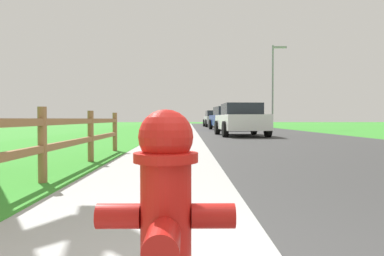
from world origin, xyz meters
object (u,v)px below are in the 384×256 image
(parked_car_blue, at_px, (227,118))
(parked_car_silver, at_px, (214,119))
(fire_hydrant, at_px, (166,220))
(parked_car_black, at_px, (212,119))
(street_lamp, at_px, (274,80))
(parked_suv_white, at_px, (241,120))

(parked_car_blue, xyz_separation_m, parked_car_silver, (-0.18, 10.04, -0.03))
(fire_hydrant, xyz_separation_m, parked_car_silver, (2.69, 34.59, 0.39))
(fire_hydrant, bearing_deg, parked_car_black, 85.92)
(parked_car_silver, bearing_deg, parked_car_blue, -89.00)
(parked_car_blue, distance_m, street_lamp, 6.12)
(street_lamp, bearing_deg, fire_hydrant, -104.10)
(parked_car_black, bearing_deg, street_lamp, -76.92)
(parked_suv_white, bearing_deg, fire_hydrant, -99.28)
(parked_car_blue, xyz_separation_m, street_lamp, (4.13, 3.29, 3.10))
(parked_car_black, bearing_deg, parked_car_silver, -92.75)
(fire_hydrant, bearing_deg, parked_suv_white, 80.72)
(fire_hydrant, height_order, street_lamp, street_lamp)
(parked_suv_white, xyz_separation_m, street_lamp, (4.41, 12.04, 3.18))
(fire_hydrant, xyz_separation_m, parked_car_blue, (2.87, 24.55, 0.41))
(parked_suv_white, relative_size, parked_car_silver, 1.00)
(street_lamp, bearing_deg, parked_car_silver, 122.54)
(parked_car_silver, bearing_deg, parked_car_black, 87.25)
(fire_hydrant, relative_size, parked_car_blue, 0.16)
(fire_hydrant, distance_m, parked_car_silver, 34.69)
(fire_hydrant, height_order, parked_suv_white, parked_suv_white)
(parked_car_silver, xyz_separation_m, street_lamp, (4.30, -6.74, 3.12))
(parked_car_blue, bearing_deg, street_lamp, 38.60)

